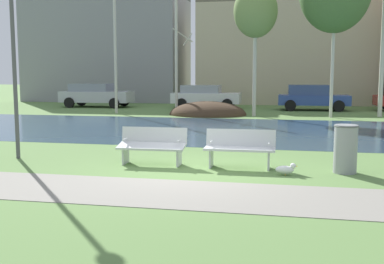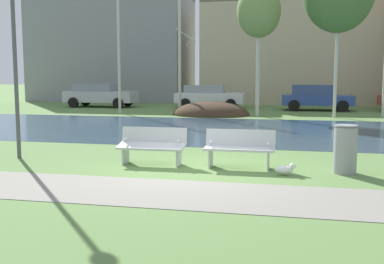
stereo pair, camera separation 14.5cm
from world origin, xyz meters
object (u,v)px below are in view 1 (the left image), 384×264
object	(u,v)px
parked_sedan_second_white	(205,96)
bench_right	(240,147)
seagull	(286,169)
bench_left	(152,145)
trash_bin	(345,148)
streetlamp	(12,16)
parked_van_nearest_silver	(96,95)
parked_hatch_third_blue	(312,97)

from	to	relation	value
parked_sedan_second_white	bench_right	bearing A→B (deg)	-77.49
bench_right	seagull	size ratio (longest dim) A/B	3.43
bench_right	parked_sedan_second_white	world-z (taller)	parked_sedan_second_white
bench_left	seagull	bearing A→B (deg)	-10.98
trash_bin	streetlamp	size ratio (longest dim) A/B	0.20
parked_van_nearest_silver	bench_left	bearing A→B (deg)	-63.25
seagull	parked_sedan_second_white	world-z (taller)	parked_sedan_second_white
seagull	parked_van_nearest_silver	bearing A→B (deg)	123.34
parked_van_nearest_silver	parked_sedan_second_white	world-z (taller)	parked_van_nearest_silver
bench_left	parked_sedan_second_white	size ratio (longest dim) A/B	0.38
parked_sedan_second_white	seagull	bearing A→B (deg)	-74.87
trash_bin	parked_van_nearest_silver	xyz separation A→B (m)	(-13.28, 17.75, 0.24)
streetlamp	parked_sedan_second_white	xyz separation A→B (m)	(1.64, 18.01, -2.80)
bench_left	parked_sedan_second_white	world-z (taller)	parked_sedan_second_white
parked_van_nearest_silver	seagull	bearing A→B (deg)	-56.66
bench_left	bench_right	xyz separation A→B (m)	(2.08, 0.00, 0.00)
bench_right	parked_van_nearest_silver	distance (m)	20.81
bench_left	trash_bin	xyz separation A→B (m)	(4.37, -0.08, 0.07)
streetlamp	parked_van_nearest_silver	distance (m)	18.57
parked_hatch_third_blue	bench_right	bearing A→B (deg)	-97.47
bench_left	seagull	world-z (taller)	bench_left
bench_left	bench_right	world-z (taller)	same
parked_sedan_second_white	parked_hatch_third_blue	distance (m)	6.35
bench_right	seagull	distance (m)	1.25
bench_left	parked_van_nearest_silver	distance (m)	19.79
bench_right	parked_sedan_second_white	bearing A→B (deg)	102.51
trash_bin	parked_sedan_second_white	size ratio (longest dim) A/B	0.25
trash_bin	streetlamp	xyz separation A→B (m)	(-7.95, 0.18, 3.01)
bench_left	bench_right	size ratio (longest dim) A/B	1.00
parked_van_nearest_silver	bench_right	bearing A→B (deg)	-58.14
parked_van_nearest_silver	parked_hatch_third_blue	distance (m)	13.31
bench_right	parked_van_nearest_silver	size ratio (longest dim) A/B	0.36
seagull	parked_sedan_second_white	size ratio (longest dim) A/B	0.11
bench_left	trash_bin	size ratio (longest dim) A/B	1.53
parked_van_nearest_silver	parked_hatch_third_blue	xyz separation A→B (m)	(13.31, 0.05, -0.02)
bench_right	parked_van_nearest_silver	xyz separation A→B (m)	(-10.98, 17.67, 0.32)
bench_left	parked_hatch_third_blue	distance (m)	18.26
bench_right	parked_sedan_second_white	distance (m)	18.55
trash_bin	parked_hatch_third_blue	xyz separation A→B (m)	(0.03, 17.80, 0.23)
parked_van_nearest_silver	parked_sedan_second_white	bearing A→B (deg)	3.54
bench_left	streetlamp	bearing A→B (deg)	178.44
parked_sedan_second_white	parked_hatch_third_blue	world-z (taller)	parked_hatch_third_blue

